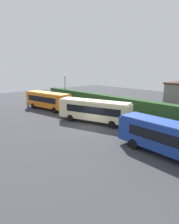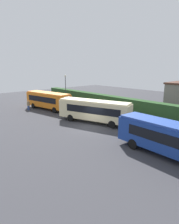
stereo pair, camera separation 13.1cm
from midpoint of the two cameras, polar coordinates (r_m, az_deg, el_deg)
name	(u,v)px [view 2 (the right image)]	position (r m, az deg, el deg)	size (l,w,h in m)	color
ground_plane	(90,127)	(24.80, 0.24, -4.62)	(83.14, 83.14, 0.00)	#38383D
bus_orange	(48,100)	(35.47, -12.29, 3.65)	(9.92, 4.06, 3.15)	orange
bus_cream	(94,110)	(26.36, 1.46, 0.62)	(10.64, 5.46, 3.18)	beige
bus_blue	(170,138)	(17.86, 23.47, -7.15)	(9.99, 2.95, 3.04)	navy
person_left	(28,105)	(36.04, -17.90, 2.01)	(0.53, 0.37, 1.76)	#334C8C
person_center	(115,111)	(29.49, 7.70, 0.15)	(0.31, 0.46, 1.81)	#4C6B47
hedge_row	(139,107)	(33.10, 14.94, 1.58)	(53.57, 1.71, 2.25)	#264923
lamppost	(65,85)	(43.92, -7.18, 8.12)	(0.36, 0.36, 5.88)	#38383D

